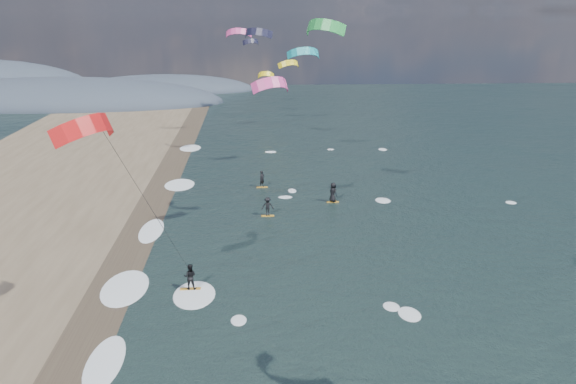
{
  "coord_description": "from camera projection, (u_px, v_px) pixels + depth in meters",
  "views": [
    {
      "loc": [
        -3.08,
        -22.94,
        16.91
      ],
      "look_at": [
        -1.0,
        12.0,
        7.0
      ],
      "focal_mm": 40.0,
      "sensor_mm": 36.0,
      "label": 1
    }
  ],
  "objects": [
    {
      "name": "far_kitesurfers",
      "position": [
        293.0,
        196.0,
        57.66
      ],
      "size": [
        7.48,
        9.97,
        1.85
      ],
      "color": "#C48722",
      "rests_on": "ground"
    },
    {
      "name": "kitesurfer_near_b",
      "position": [
        133.0,
        184.0,
        33.92
      ],
      "size": [
        6.74,
        9.28,
        12.78
      ],
      "color": "#C48722",
      "rests_on": "ground"
    },
    {
      "name": "wet_sand_strip",
      "position": [
        93.0,
        325.0,
        35.73
      ],
      "size": [
        3.0,
        240.0,
        0.0
      ],
      "primitive_type": "cube",
      "color": "#382D23",
      "rests_on": "ground"
    },
    {
      "name": "coastal_hills",
      "position": [
        40.0,
        99.0,
        127.85
      ],
      "size": [
        80.0,
        41.0,
        15.0
      ],
      "color": "#3D4756",
      "rests_on": "ground"
    },
    {
      "name": "bg_kite_field",
      "position": [
        272.0,
        48.0,
        76.66
      ],
      "size": [
        11.09,
        67.79,
        10.13
      ],
      "color": "#D83F8C",
      "rests_on": "ground"
    },
    {
      "name": "shoreline_surf",
      "position": [
        130.0,
        289.0,
        40.37
      ],
      "size": [
        2.4,
        79.4,
        0.11
      ],
      "color": "white",
      "rests_on": "ground"
    }
  ]
}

